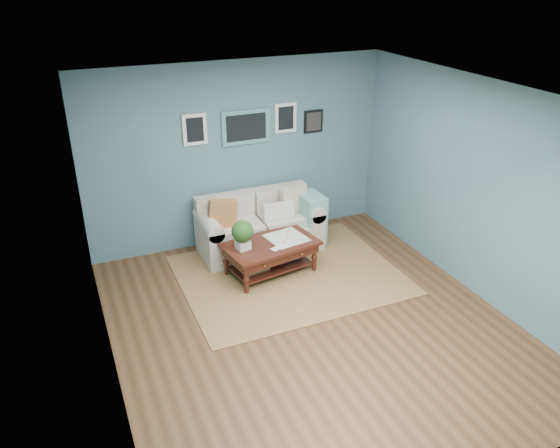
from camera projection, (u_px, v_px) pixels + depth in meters
room_shell at (313, 219)px, 5.94m from camera, size 5.00×5.02×2.70m
area_rug at (289, 275)px, 7.50m from camera, size 2.91×2.33×0.01m
loveseat at (264, 225)px, 8.06m from camera, size 1.82×0.83×0.94m
coffee_table at (266, 249)px, 7.37m from camera, size 1.34×0.92×0.87m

